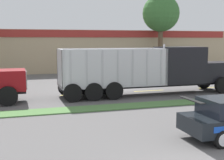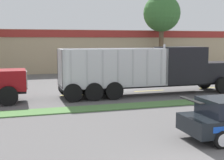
# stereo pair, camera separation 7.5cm
# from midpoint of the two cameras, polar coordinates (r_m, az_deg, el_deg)

# --- Properties ---
(grass_verge) EXTENTS (120.00, 1.41, 0.06)m
(grass_verge) POSITION_cam_midpoint_polar(r_m,az_deg,el_deg) (17.37, -0.39, -5.00)
(grass_verge) COLOR #517F42
(grass_verge) RESTS_ON ground_plane
(centre_line_4) EXTENTS (2.40, 0.14, 0.01)m
(centre_line_4) POSITION_cam_midpoint_polar(r_m,az_deg,el_deg) (21.64, -6.47, -2.66)
(centre_line_4) COLOR yellow
(centre_line_4) RESTS_ON ground_plane
(centre_line_5) EXTENTS (2.40, 0.14, 0.01)m
(centre_line_5) POSITION_cam_midpoint_polar(r_m,az_deg,el_deg) (23.26, 6.70, -1.96)
(centre_line_5) COLOR yellow
(centre_line_5) RESTS_ON ground_plane
(centre_line_6) EXTENTS (2.40, 0.14, 0.01)m
(centre_line_6) POSITION_cam_midpoint_polar(r_m,az_deg,el_deg) (25.93, 17.66, -1.30)
(centre_line_6) COLOR yellow
(centre_line_6) RESTS_ON ground_plane
(dump_truck_lead) EXTENTS (12.63, 2.59, 3.46)m
(dump_truck_lead) POSITION_cam_midpoint_polar(r_m,az_deg,el_deg) (22.07, 9.58, 1.77)
(dump_truck_lead) COLOR black
(dump_truck_lead) RESTS_ON ground_plane
(store_building_backdrop) EXTENTS (40.66, 12.10, 4.89)m
(store_building_backdrop) POSITION_cam_midpoint_polar(r_m,az_deg,el_deg) (41.54, -8.00, 5.47)
(store_building_backdrop) COLOR tan
(store_building_backdrop) RESTS_ON ground_plane
(tree_behind_left) EXTENTS (4.29, 4.29, 10.06)m
(tree_behind_left) POSITION_cam_midpoint_polar(r_m,az_deg,el_deg) (37.50, 8.88, 12.55)
(tree_behind_left) COLOR brown
(tree_behind_left) RESTS_ON ground_plane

